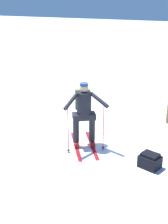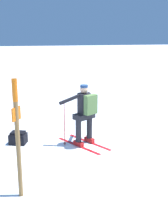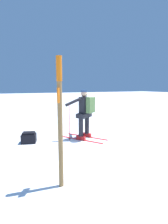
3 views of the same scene
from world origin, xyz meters
name	(u,v)px [view 3 (image 3 of 3)]	position (x,y,z in m)	size (l,w,h in m)	color
ground_plane	(101,141)	(0.00, 0.00, 0.00)	(80.00, 80.00, 0.00)	white
skier	(85,111)	(-0.52, -0.34, 0.93)	(1.58, 1.30, 1.61)	red
dropped_backpack	(29,138)	(-0.85, -2.09, 0.16)	(0.46, 0.51, 0.33)	black
trail_marker	(60,113)	(1.85, -1.91, 1.30)	(0.22, 0.15, 2.22)	olive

